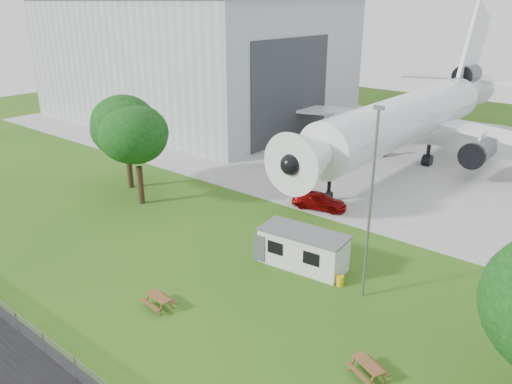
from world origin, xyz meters
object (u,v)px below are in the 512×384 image
Objects in this scene: site_cabin at (303,249)px; picnic_east at (367,376)px; picnic_west at (159,307)px; airliner at (411,115)px; hangar at (193,57)px.

site_cabin is 3.82× the size of picnic_east.
picnic_west is 1.00× the size of picnic_east.
airliner reaches higher than picnic_west.
hangar is at bearing 179.78° from airliner.
airliner is 38.93m from picnic_east.
airliner is 6.95× the size of site_cabin.
picnic_east is at bearing 19.33° from picnic_west.
site_cabin is (41.05, -29.04, -8.09)m from hangar.
site_cabin is at bearing 165.11° from picnic_east.
picnic_west is (-3.83, -9.80, -1.31)m from site_cabin.
airliner is 26.52× the size of picnic_east.
airliner reaches higher than site_cabin.
picnic_west is at bearing -46.22° from hangar.
site_cabin reaches higher than picnic_east.
airliner is at bearing -0.22° from hangar.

